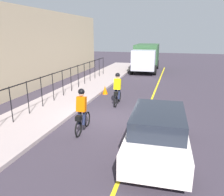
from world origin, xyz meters
name	(u,v)px	position (x,y,z in m)	size (l,w,h in m)	color
ground_plane	(109,119)	(0.00, 0.00, 0.00)	(80.00, 80.00, 0.00)	#37303B
lane_line_centre	(142,122)	(0.00, -1.60, 0.00)	(36.00, 0.12, 0.01)	yellow
sidewalk	(45,111)	(0.00, 3.40, 0.07)	(40.00, 3.20, 0.15)	#A49392
building_wall	(7,52)	(2.00, 7.00, 2.80)	(28.00, 0.80, 5.60)	tan
iron_fence	(47,84)	(1.00, 3.80, 1.26)	(19.83, 0.04, 1.60)	black
cyclist_lead	(117,89)	(2.24, 0.16, 0.91)	(1.71, 0.38, 1.83)	black
cyclist_follow	(82,111)	(-1.72, 0.61, 0.91)	(1.71, 0.38, 1.83)	black
patrol_sedan	(158,131)	(-2.68, -2.47, 0.82)	(4.47, 2.07, 1.58)	white
box_truck_background	(146,56)	(14.93, 0.25, 1.55)	(6.79, 2.73, 2.78)	#2B512E
traffic_cone_near	(105,90)	(4.30, 1.54, 0.28)	(0.36, 0.36, 0.56)	#F46501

